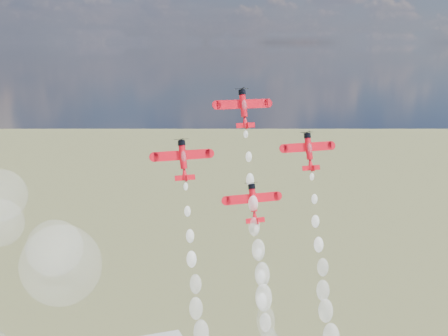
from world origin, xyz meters
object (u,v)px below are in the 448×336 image
Objects in this scene: plane_right at (309,150)px; plane_slot at (253,202)px; plane_left at (183,159)px; plane_lead at (244,108)px.

plane_slot is at bearing -168.89° from plane_right.
plane_right is at bearing 0.00° from plane_left.
plane_lead reaches higher than plane_left.
plane_lead is 19.26m from plane_left.
plane_lead is at bearing 168.89° from plane_right.
plane_right is at bearing 11.11° from plane_slot.
plane_right is 19.26m from plane_slot.
plane_lead is 1.00× the size of plane_right.
plane_lead is 22.09m from plane_slot.
plane_slot is at bearing -11.11° from plane_left.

